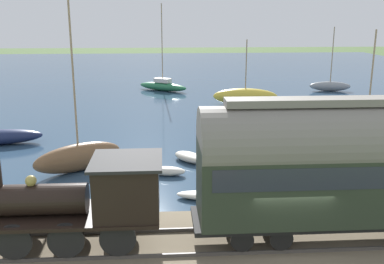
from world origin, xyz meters
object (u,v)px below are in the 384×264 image
(sailboat_green, at_px, (163,86))
(rowboat_mid_harbor, at_px, (266,176))
(rowboat_near_shore, at_px, (207,196))
(sailboat_yellow, at_px, (245,96))
(sailboat_blue, at_px, (365,141))
(rowboat_off_pier, at_px, (190,157))
(sailboat_brown, at_px, (79,156))
(sailboat_gray, at_px, (330,86))
(steam_locomotive, at_px, (89,196))
(passenger_coach, at_px, (346,162))
(rowboat_far_out, at_px, (167,171))

(sailboat_green, bearing_deg, rowboat_mid_harbor, -134.77)
(rowboat_near_shore, bearing_deg, sailboat_yellow, -2.25)
(rowboat_mid_harbor, bearing_deg, rowboat_near_shore, 178.22)
(sailboat_blue, distance_m, rowboat_off_pier, 10.83)
(sailboat_brown, bearing_deg, sailboat_gray, -77.77)
(steam_locomotive, height_order, passenger_coach, passenger_coach)
(sailboat_yellow, xyz_separation_m, sailboat_blue, (-14.32, -4.70, -0.21))
(rowboat_mid_harbor, bearing_deg, steam_locomotive, -174.00)
(steam_locomotive, bearing_deg, rowboat_near_shore, -42.76)
(steam_locomotive, distance_m, sailboat_gray, 38.57)
(rowboat_off_pier, bearing_deg, rowboat_near_shore, -123.25)
(steam_locomotive, relative_size, sailboat_blue, 0.90)
(sailboat_brown, height_order, sailboat_yellow, sailboat_brown)
(passenger_coach, height_order, rowboat_near_shore, passenger_coach)
(passenger_coach, height_order, rowboat_far_out, passenger_coach)
(rowboat_near_shore, bearing_deg, rowboat_far_out, 40.64)
(rowboat_near_shore, bearing_deg, sailboat_green, 16.02)
(steam_locomotive, xyz_separation_m, sailboat_green, (34.28, -2.46, -1.69))
(passenger_coach, relative_size, sailboat_brown, 1.11)
(sailboat_yellow, distance_m, rowboat_near_shore, 21.99)
(sailboat_blue, distance_m, rowboat_near_shore, 12.41)
(sailboat_green, relative_size, rowboat_off_pier, 3.74)
(sailboat_gray, xyz_separation_m, rowboat_near_shore, (-28.10, 15.97, -0.39))
(sailboat_brown, relative_size, rowboat_near_shore, 3.20)
(sailboat_green, bearing_deg, rowboat_far_out, -144.82)
(rowboat_near_shore, bearing_deg, passenger_coach, -126.02)
(sailboat_blue, bearing_deg, rowboat_mid_harbor, 125.90)
(sailboat_gray, xyz_separation_m, rowboat_off_pier, (-22.74, 16.40, -0.32))
(sailboat_brown, xyz_separation_m, sailboat_green, (25.39, -4.46, -0.23))
(passenger_coach, bearing_deg, steam_locomotive, 90.00)
(sailboat_yellow, bearing_deg, passenger_coach, -175.36)
(rowboat_mid_harbor, bearing_deg, sailboat_gray, 27.14)
(steam_locomotive, height_order, rowboat_off_pier, steam_locomotive)
(steam_locomotive, height_order, sailboat_green, sailboat_green)
(steam_locomotive, distance_m, rowboat_off_pier, 10.93)
(sailboat_gray, height_order, rowboat_near_shore, sailboat_gray)
(rowboat_off_pier, relative_size, rowboat_mid_harbor, 1.25)
(steam_locomotive, height_order, sailboat_yellow, sailboat_yellow)
(passenger_coach, relative_size, sailboat_gray, 1.52)
(sailboat_brown, height_order, rowboat_mid_harbor, sailboat_brown)
(sailboat_yellow, bearing_deg, rowboat_near_shore, 173.13)
(steam_locomotive, xyz_separation_m, sailboat_blue, (11.61, -14.59, -1.69))
(steam_locomotive, relative_size, rowboat_mid_harbor, 3.30)
(steam_locomotive, bearing_deg, passenger_coach, -90.00)
(passenger_coach, height_order, sailboat_green, sailboat_green)
(sailboat_gray, distance_m, rowboat_off_pier, 28.04)
(sailboat_brown, bearing_deg, rowboat_far_out, -137.36)
(steam_locomotive, height_order, sailboat_brown, sailboat_brown)
(passenger_coach, distance_m, rowboat_off_pier, 11.40)
(sailboat_gray, bearing_deg, rowboat_mid_harbor, 163.77)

